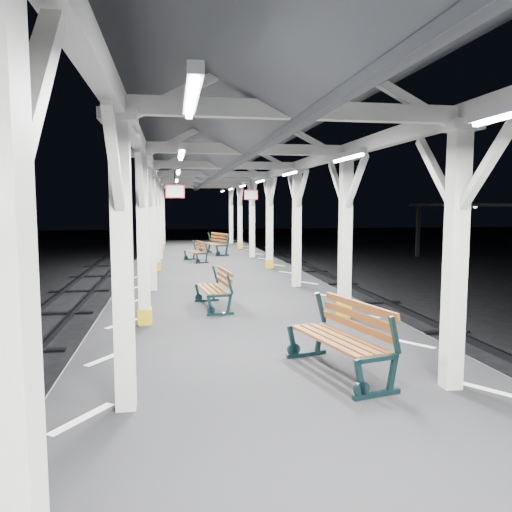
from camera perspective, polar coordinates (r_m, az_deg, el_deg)
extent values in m
plane|color=black|center=(8.45, 1.18, -17.21)|extent=(120.00, 120.00, 0.00)
cube|color=black|center=(8.27, 1.19, -14.02)|extent=(6.00, 50.00, 1.00)
cube|color=silver|center=(8.04, -16.57, -11.06)|extent=(1.00, 48.00, 0.01)
cube|color=silver|center=(8.88, 17.15, -9.46)|extent=(1.00, 48.00, 0.01)
cube|color=silver|center=(1.87, -27.19, -17.29)|extent=(0.22, 0.22, 3.20)
cube|color=silver|center=(2.30, -24.28, 16.28)|extent=(0.10, 0.99, 0.99)
cube|color=silver|center=(5.71, -14.99, -1.51)|extent=(0.22, 0.22, 3.20)
cube|color=silver|center=(5.74, -15.45, 15.15)|extent=(0.40, 0.40, 0.12)
cube|color=silver|center=(6.23, -14.79, 9.70)|extent=(0.10, 0.99, 0.99)
cube|color=silver|center=(5.13, -15.93, 10.52)|extent=(0.10, 0.99, 0.99)
cube|color=silver|center=(9.68, -12.76, 1.51)|extent=(0.22, 0.22, 3.20)
cube|color=silver|center=(9.70, -12.99, 11.33)|extent=(0.40, 0.40, 0.12)
cube|color=gold|center=(9.89, -12.57, -6.72)|extent=(0.26, 0.26, 0.30)
cube|color=silver|center=(10.21, -12.73, 8.19)|extent=(0.10, 0.99, 0.99)
cube|color=silver|center=(9.11, -13.12, 8.47)|extent=(0.10, 0.99, 0.99)
cube|color=silver|center=(13.67, -11.82, 2.77)|extent=(0.22, 0.22, 3.20)
cube|color=silver|center=(13.68, -11.97, 9.73)|extent=(0.40, 0.40, 0.12)
cube|color=silver|center=(14.20, -11.83, 7.52)|extent=(0.10, 0.99, 0.99)
cube|color=silver|center=(13.11, -12.03, 7.67)|extent=(0.10, 0.99, 0.99)
cube|color=silver|center=(17.66, -11.31, 3.46)|extent=(0.22, 0.22, 3.20)
cube|color=silver|center=(17.67, -11.42, 8.84)|extent=(0.40, 0.40, 0.12)
cube|color=gold|center=(17.77, -11.22, -1.12)|extent=(0.26, 0.26, 0.30)
cube|color=silver|center=(18.20, -11.33, 7.15)|extent=(0.10, 0.99, 0.99)
cube|color=silver|center=(17.10, -11.45, 7.23)|extent=(0.10, 0.99, 0.99)
cube|color=silver|center=(21.66, -10.99, 3.89)|extent=(0.22, 0.22, 3.20)
cube|color=silver|center=(21.66, -11.08, 8.29)|extent=(0.40, 0.40, 0.12)
cube|color=silver|center=(22.20, -11.01, 6.91)|extent=(0.10, 0.99, 0.99)
cube|color=silver|center=(21.10, -11.09, 6.97)|extent=(0.10, 0.99, 0.99)
cube|color=silver|center=(25.65, -10.77, 4.19)|extent=(0.22, 0.22, 3.20)
cube|color=silver|center=(25.66, -10.84, 7.90)|extent=(0.40, 0.40, 0.12)
cube|color=gold|center=(25.73, -10.70, 1.03)|extent=(0.26, 0.26, 0.30)
cube|color=silver|center=(26.20, -10.79, 6.74)|extent=(0.10, 0.99, 0.99)
cube|color=silver|center=(25.10, -10.84, 6.78)|extent=(0.10, 0.99, 0.99)
cube|color=silver|center=(29.65, -10.60, 4.41)|extent=(0.22, 0.22, 3.20)
cube|color=silver|center=(29.66, -10.66, 7.62)|extent=(0.40, 0.40, 0.12)
cube|color=silver|center=(30.19, -10.62, 6.62)|extent=(0.10, 0.99, 0.99)
cube|color=silver|center=(29.09, -10.67, 6.65)|extent=(0.10, 0.99, 0.99)
cube|color=silver|center=(6.65, 21.81, -0.71)|extent=(0.22, 0.22, 3.20)
cube|color=silver|center=(6.67, 22.37, 13.59)|extent=(0.40, 0.40, 0.12)
cube|color=silver|center=(7.10, 19.84, 9.06)|extent=(0.10, 0.99, 0.99)
cube|color=silver|center=(6.16, 24.91, 9.40)|extent=(0.10, 0.99, 0.99)
cube|color=silver|center=(10.26, 10.16, 1.80)|extent=(0.22, 0.22, 3.20)
cube|color=silver|center=(10.28, 10.33, 11.07)|extent=(0.40, 0.40, 0.12)
cube|color=gold|center=(10.45, 10.02, -5.98)|extent=(0.26, 0.26, 0.30)
cube|color=silver|center=(10.76, 9.28, 8.13)|extent=(0.10, 0.99, 0.99)
cube|color=silver|center=(9.73, 11.38, 8.34)|extent=(0.10, 0.99, 0.99)
cube|color=silver|center=(14.08, 4.68, 2.96)|extent=(0.22, 0.22, 3.20)
cube|color=silver|center=(14.10, 4.74, 9.72)|extent=(0.40, 0.40, 0.12)
cube|color=silver|center=(14.61, 4.19, 7.58)|extent=(0.10, 0.99, 0.99)
cube|color=silver|center=(13.54, 5.30, 7.71)|extent=(0.10, 0.99, 0.99)
cube|color=silver|center=(17.98, 1.56, 3.61)|extent=(0.22, 0.22, 3.20)
cube|color=silver|center=(17.99, 1.57, 8.90)|extent=(0.40, 0.40, 0.12)
cube|color=gold|center=(18.10, 1.54, -0.88)|extent=(0.26, 0.26, 0.30)
cube|color=silver|center=(18.52, 1.24, 7.24)|extent=(0.10, 0.99, 0.99)
cube|color=silver|center=(17.44, 1.92, 7.32)|extent=(0.10, 0.99, 0.99)
cube|color=silver|center=(21.92, -0.45, 4.02)|extent=(0.22, 0.22, 3.20)
cube|color=silver|center=(21.93, -0.46, 8.36)|extent=(0.40, 0.40, 0.12)
cube|color=silver|center=(22.46, -0.68, 7.00)|extent=(0.10, 0.99, 0.99)
cube|color=silver|center=(21.37, -0.22, 7.06)|extent=(0.10, 0.99, 0.99)
cube|color=silver|center=(25.88, -1.85, 4.31)|extent=(0.22, 0.22, 3.20)
cube|color=silver|center=(25.88, -1.86, 7.98)|extent=(0.40, 0.40, 0.12)
cube|color=gold|center=(25.96, -1.84, 1.17)|extent=(0.26, 0.26, 0.30)
cube|color=silver|center=(26.42, -2.02, 6.83)|extent=(0.10, 0.99, 0.99)
cube|color=silver|center=(25.33, -1.69, 6.88)|extent=(0.10, 0.99, 0.99)
cube|color=silver|center=(29.84, -2.88, 4.51)|extent=(0.22, 0.22, 3.20)
cube|color=silver|center=(29.85, -2.90, 7.70)|extent=(0.40, 0.40, 0.12)
cube|color=silver|center=(30.39, -3.01, 6.71)|extent=(0.10, 0.99, 0.99)
cube|color=silver|center=(29.29, -2.76, 6.74)|extent=(0.10, 0.99, 0.99)
cube|color=silver|center=(7.73, -13.91, 13.64)|extent=(0.18, 48.00, 0.24)
cube|color=silver|center=(8.45, 15.06, 12.94)|extent=(0.18, 48.00, 0.24)
cube|color=silver|center=(5.92, 5.01, 16.24)|extent=(4.20, 0.14, 0.20)
cube|color=silver|center=(9.80, -0.98, 12.13)|extent=(4.20, 0.14, 0.20)
cube|color=silver|center=(13.75, -3.49, 10.32)|extent=(4.20, 0.14, 0.20)
cube|color=silver|center=(17.73, -4.87, 9.32)|extent=(4.20, 0.14, 0.20)
cube|color=silver|center=(21.71, -5.74, 8.68)|extent=(4.20, 0.14, 0.20)
cube|color=silver|center=(25.70, -6.33, 8.23)|extent=(4.20, 0.14, 0.20)
cube|color=silver|center=(29.69, -6.77, 7.91)|extent=(4.20, 0.14, 0.20)
cube|color=silver|center=(8.02, 1.26, 20.22)|extent=(0.16, 48.00, 0.20)
cube|color=#515459|center=(7.80, -8.63, 17.69)|extent=(2.80, 49.00, 1.45)
cube|color=#515459|center=(8.27, 10.55, 16.98)|extent=(2.80, 49.00, 1.45)
cube|color=silver|center=(3.72, -7.39, 18.01)|extent=(0.10, 1.35, 0.08)
cube|color=white|center=(3.71, -7.38, 17.25)|extent=(0.05, 1.25, 0.05)
cube|color=silver|center=(7.68, -8.54, 11.69)|extent=(0.10, 1.35, 0.08)
cube|color=white|center=(7.67, -8.53, 11.32)|extent=(0.05, 1.25, 0.05)
cube|color=silver|center=(11.66, -8.89, 9.68)|extent=(0.10, 1.35, 0.08)
cube|color=white|center=(11.66, -8.88, 9.44)|extent=(0.05, 1.25, 0.05)
cube|color=silver|center=(15.66, -9.06, 8.69)|extent=(0.10, 1.35, 0.08)
cube|color=white|center=(15.65, -9.06, 8.51)|extent=(0.05, 1.25, 0.05)
cube|color=silver|center=(19.65, -9.16, 8.11)|extent=(0.10, 1.35, 0.08)
cube|color=white|center=(19.65, -9.16, 7.96)|extent=(0.05, 1.25, 0.05)
cube|color=silver|center=(23.65, -9.23, 7.72)|extent=(0.10, 1.35, 0.08)
cube|color=white|center=(23.65, -9.23, 7.60)|extent=(0.05, 1.25, 0.05)
cube|color=silver|center=(27.65, -9.27, 7.44)|extent=(0.10, 1.35, 0.08)
cube|color=white|center=(27.65, -9.27, 7.34)|extent=(0.05, 1.25, 0.05)
cube|color=silver|center=(8.15, 10.44, 11.32)|extent=(0.10, 1.35, 0.08)
cube|color=white|center=(8.15, 10.43, 10.97)|extent=(0.05, 1.25, 0.05)
cube|color=silver|center=(11.98, 3.82, 9.64)|extent=(0.10, 1.35, 0.08)
cube|color=white|center=(11.98, 3.82, 9.40)|extent=(0.05, 1.25, 0.05)
cube|color=silver|center=(15.90, 0.46, 8.72)|extent=(0.10, 1.35, 0.08)
cube|color=white|center=(15.89, 0.46, 8.54)|extent=(0.05, 1.25, 0.05)
cube|color=silver|center=(19.84, -1.56, 8.16)|extent=(0.10, 1.35, 0.08)
cube|color=white|center=(19.84, -1.56, 8.01)|extent=(0.05, 1.25, 0.05)
cube|color=silver|center=(23.81, -2.90, 7.78)|extent=(0.10, 1.35, 0.08)
cube|color=white|center=(23.81, -2.90, 7.66)|extent=(0.05, 1.25, 0.05)
cube|color=silver|center=(27.78, -3.86, 7.50)|extent=(0.10, 1.35, 0.08)
cube|color=white|center=(27.78, -3.86, 7.40)|extent=(0.05, 1.25, 0.05)
cylinder|color=black|center=(13.43, -9.27, 8.83)|extent=(0.02, 0.02, 0.36)
cube|color=red|center=(13.41, -9.24, 7.31)|extent=(0.50, 0.03, 0.35)
cube|color=white|center=(13.41, -9.24, 7.31)|extent=(0.44, 0.04, 0.29)
cylinder|color=black|center=(17.89, -0.59, 8.15)|extent=(0.02, 0.02, 0.36)
cube|color=red|center=(17.88, -0.59, 7.01)|extent=(0.50, 0.03, 0.35)
cube|color=white|center=(17.88, -0.59, 7.01)|extent=(0.44, 0.05, 0.29)
cube|color=black|center=(33.46, 18.02, 2.75)|extent=(0.20, 0.20, 3.30)
sphere|color=silver|center=(28.24, 23.76, 5.20)|extent=(0.20, 0.20, 0.20)
sphere|color=silver|center=(33.42, 18.11, 5.44)|extent=(0.20, 0.20, 0.20)
cube|color=black|center=(6.41, 13.64, -15.12)|extent=(0.66, 0.22, 0.07)
cube|color=black|center=(6.20, 11.83, -13.64)|extent=(0.18, 0.09, 0.51)
cube|color=black|center=(6.47, 15.30, -12.91)|extent=(0.16, 0.09, 0.51)
cube|color=black|center=(6.34, 15.58, -8.71)|extent=(0.19, 0.09, 0.48)
cube|color=black|center=(7.82, 5.79, -11.10)|extent=(0.66, 0.22, 0.07)
cube|color=black|center=(7.65, 4.19, -9.75)|extent=(0.18, 0.09, 0.51)
cube|color=black|center=(7.87, 7.24, -9.35)|extent=(0.16, 0.09, 0.51)
cube|color=black|center=(7.76, 7.43, -5.87)|extent=(0.19, 0.09, 0.48)
cube|color=brown|center=(6.85, 7.77, -9.55)|extent=(0.48, 1.66, 0.04)
cube|color=brown|center=(6.92, 8.81, -9.41)|extent=(0.48, 1.66, 0.04)
cube|color=brown|center=(7.00, 9.82, -9.26)|extent=(0.48, 1.66, 0.04)
cube|color=brown|center=(7.07, 10.81, -9.11)|extent=(0.48, 1.66, 0.04)
cube|color=brown|center=(7.08, 11.36, -7.82)|extent=(0.44, 1.65, 0.10)
cube|color=brown|center=(7.06, 11.54, -6.67)|extent=(0.44, 1.65, 0.10)
cube|color=brown|center=(7.04, 11.71, -5.51)|extent=(0.44, 1.65, 0.10)
cube|color=black|center=(10.56, -4.12, -6.63)|extent=(0.58, 0.12, 0.06)
cube|color=black|center=(10.48, -5.28, -5.65)|extent=(0.15, 0.07, 0.45)
cube|color=black|center=(10.56, -3.10, -5.55)|extent=(0.14, 0.06, 0.45)
cube|color=black|center=(10.49, -3.01, -3.26)|extent=(0.16, 0.07, 0.42)
cube|color=black|center=(12.05, -5.66, -5.07)|extent=(0.58, 0.12, 0.06)
cube|color=black|center=(11.98, -6.67, -4.21)|extent=(0.15, 0.07, 0.45)
cube|color=black|center=(12.05, -4.76, -4.13)|extent=(0.14, 0.06, 0.45)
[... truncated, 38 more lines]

